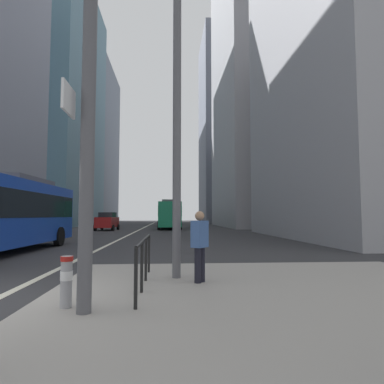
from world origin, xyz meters
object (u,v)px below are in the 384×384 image
Objects in this scene: city_bus_red_receding at (170,214)px; car_receding_near at (165,220)px; bollard_right at (66,279)px; pedestrian_walking at (200,243)px; city_bus_blue_oncoming at (2,210)px; car_oncoming_mid at (107,221)px; city_bus_red_distant at (169,214)px; street_lamp_post at (177,66)px.

car_receding_near is at bearing 94.57° from city_bus_red_receding.
bollard_right is 0.52× the size of pedestrian_walking.
bollard_right is at bearing -59.04° from city_bus_blue_oncoming.
car_oncoming_mid is (-6.77, -4.11, -0.85)m from city_bus_red_receding.
city_bus_red_receding reaches higher than car_oncoming_mid.
car_receding_near is at bearing 91.81° from pedestrian_walking.
city_bus_red_distant is 14.36× the size of bollard_right.
car_receding_near is 42.74m from pedestrian_walking.
car_oncoming_mid is (-6.60, -24.58, -0.85)m from city_bus_red_distant.
pedestrian_walking is at bearing -89.16° from city_bus_red_distant.
street_lamp_post is at bearing -42.51° from city_bus_blue_oncoming.
city_bus_red_receding is 33.60m from pedestrian_walking.
car_receding_near is (-0.56, -11.34, -0.85)m from city_bus_red_distant.
bollard_right is at bearing -91.55° from city_bus_red_distant.
car_receding_near is at bearing 65.50° from car_oncoming_mid.
city_bus_blue_oncoming is 0.97× the size of city_bus_red_receding.
city_bus_red_distant is 55.94m from bollard_right.
car_oncoming_mid is at bearing 103.42° from street_lamp_post.
city_bus_red_receding is at bearing -89.53° from city_bus_red_distant.
city_bus_red_receding is 7.37× the size of pedestrian_walking.
city_bus_red_distant reaches higher than pedestrian_walking.
bollard_right is (5.45, -9.08, -1.23)m from city_bus_blue_oncoming.
city_bus_red_receding is at bearing 74.85° from city_bus_blue_oncoming.
city_bus_red_distant is at bearing 74.97° from car_oncoming_mid.
street_lamp_post is (0.29, -53.47, 3.45)m from city_bus_red_distant.
street_lamp_post is (0.12, -32.99, 3.45)m from city_bus_red_receding.
city_bus_blue_oncoming is 7.18× the size of pedestrian_walking.
pedestrian_walking is at bearing 38.66° from bollard_right.
car_oncoming_mid is at bearing -114.50° from car_receding_near.
city_bus_red_distant is at bearing 90.84° from pedestrian_walking.
car_receding_near reaches higher than bollard_right.
street_lamp_post reaches higher than pedestrian_walking.
street_lamp_post is 5.15× the size of pedestrian_walking.
city_bus_red_distant is 25.47m from car_oncoming_mid.
city_bus_red_receding is at bearing 91.06° from pedestrian_walking.
car_receding_near is at bearing 91.16° from street_lamp_post.
city_bus_red_distant is 54.07m from pedestrian_walking.
city_bus_blue_oncoming is at bearing -105.15° from city_bus_red_receding.
city_bus_blue_oncoming reaches higher than pedestrian_walking.
bollard_right is (-0.95, -44.57, -0.39)m from car_receding_near.
bollard_right is at bearing -126.68° from street_lamp_post.
city_bus_blue_oncoming is 10.64m from pedestrian_walking.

